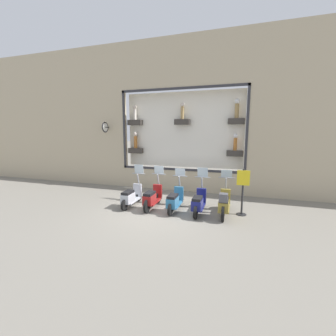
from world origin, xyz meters
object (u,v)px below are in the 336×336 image
(scooter_red_3, at_px, (152,198))
(scooter_olive_0, at_px, (224,204))
(scooter_navy_1, at_px, (199,202))
(shop_sign_post, at_px, (243,190))
(scooter_teal_2, at_px, (175,200))
(scooter_silver_4, at_px, (131,196))

(scooter_red_3, bearing_deg, scooter_olive_0, -91.12)
(scooter_navy_1, bearing_deg, scooter_olive_0, -93.16)
(scooter_navy_1, height_order, shop_sign_post, shop_sign_post)
(scooter_olive_0, height_order, shop_sign_post, shop_sign_post)
(scooter_olive_0, height_order, scooter_teal_2, scooter_olive_0)
(scooter_silver_4, relative_size, shop_sign_post, 1.03)
(scooter_teal_2, relative_size, scooter_red_3, 0.99)
(scooter_silver_4, bearing_deg, scooter_teal_2, -90.03)
(scooter_olive_0, relative_size, scooter_teal_2, 1.01)
(scooter_navy_1, height_order, scooter_silver_4, scooter_navy_1)
(scooter_red_3, xyz_separation_m, scooter_silver_4, (-0.01, 0.94, -0.02))
(scooter_olive_0, distance_m, scooter_teal_2, 1.88)
(scooter_teal_2, bearing_deg, scooter_silver_4, 89.97)
(shop_sign_post, bearing_deg, scooter_olive_0, 121.65)
(scooter_olive_0, distance_m, scooter_navy_1, 0.94)
(scooter_silver_4, bearing_deg, scooter_red_3, -89.68)
(scooter_olive_0, height_order, scooter_red_3, scooter_red_3)
(scooter_navy_1, xyz_separation_m, scooter_teal_2, (-0.00, 0.94, -0.01))
(scooter_red_3, distance_m, shop_sign_post, 3.48)
(scooter_red_3, distance_m, scooter_silver_4, 0.94)
(scooter_olive_0, xyz_separation_m, scooter_red_3, (0.06, 2.81, -0.05))
(scooter_navy_1, xyz_separation_m, scooter_red_3, (0.00, 1.88, 0.01))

